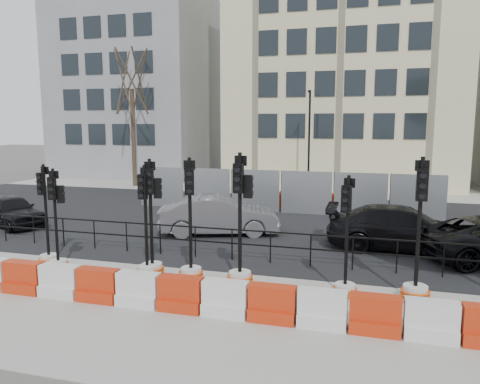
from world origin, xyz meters
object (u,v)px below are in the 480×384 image
(traffic_signal_a, at_px, (48,246))
(car_a, at_px, (11,210))
(car_c, at_px, (404,229))
(traffic_signal_h, at_px, (416,274))
(traffic_signal_d, at_px, (152,250))

(traffic_signal_a, xyz_separation_m, car_a, (-5.06, 4.21, 0.02))
(car_a, relative_size, car_c, 0.81)
(traffic_signal_h, xyz_separation_m, car_a, (-15.20, 4.22, -0.07))
(traffic_signal_a, bearing_deg, traffic_signal_d, 4.47)
(traffic_signal_d, bearing_deg, car_a, 134.88)
(car_c, bearing_deg, traffic_signal_d, 124.43)
(traffic_signal_h, bearing_deg, traffic_signal_a, 179.02)
(traffic_signal_a, height_order, car_a, traffic_signal_a)
(traffic_signal_d, xyz_separation_m, car_a, (-8.43, 4.23, -0.13))
(car_a, height_order, car_c, car_c)
(traffic_signal_d, height_order, traffic_signal_h, traffic_signal_h)
(traffic_signal_a, height_order, traffic_signal_h, traffic_signal_h)
(traffic_signal_d, bearing_deg, traffic_signal_h, -18.32)
(traffic_signal_a, relative_size, car_c, 0.60)
(traffic_signal_d, xyz_separation_m, traffic_signal_h, (6.77, 0.02, -0.06))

